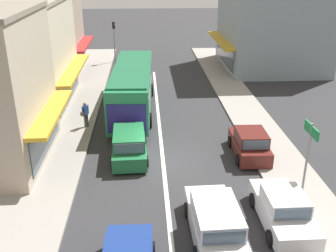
{
  "coord_description": "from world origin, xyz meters",
  "views": [
    {
      "loc": [
        -0.85,
        -18.53,
        10.0
      ],
      "look_at": [
        0.39,
        2.01,
        1.2
      ],
      "focal_mm": 42.0,
      "sensor_mm": 36.0,
      "label": 1
    }
  ],
  "objects_px": {
    "parked_sedan_kerb_front": "(283,210)",
    "directional_road_sign": "(310,143)",
    "wagon_queue_far_back": "(129,144)",
    "wagon_queue_gap_filler": "(215,222)",
    "pedestrian_with_handbag_near": "(85,113)",
    "city_bus": "(132,85)",
    "parked_hatchback_kerb_second": "(250,144)",
    "traffic_light_downstreet": "(114,35)"
  },
  "relations": [
    {
      "from": "wagon_queue_gap_filler",
      "to": "traffic_light_downstreet",
      "type": "relative_size",
      "value": 1.08
    },
    {
      "from": "wagon_queue_gap_filler",
      "to": "parked_sedan_kerb_front",
      "type": "height_order",
      "value": "wagon_queue_gap_filler"
    },
    {
      "from": "traffic_light_downstreet",
      "to": "pedestrian_with_handbag_near",
      "type": "xyz_separation_m",
      "value": [
        -0.76,
        -17.1,
        -1.79
      ]
    },
    {
      "from": "pedestrian_with_handbag_near",
      "to": "traffic_light_downstreet",
      "type": "bearing_deg",
      "value": 87.44
    },
    {
      "from": "parked_hatchback_kerb_second",
      "to": "directional_road_sign",
      "type": "xyz_separation_m",
      "value": [
        1.39,
        -4.11,
        1.97
      ]
    },
    {
      "from": "parked_sedan_kerb_front",
      "to": "parked_hatchback_kerb_second",
      "type": "height_order",
      "value": "parked_hatchback_kerb_second"
    },
    {
      "from": "city_bus",
      "to": "pedestrian_with_handbag_near",
      "type": "xyz_separation_m",
      "value": [
        -2.9,
        -3.04,
        -0.81
      ]
    },
    {
      "from": "wagon_queue_gap_filler",
      "to": "parked_sedan_kerb_front",
      "type": "bearing_deg",
      "value": 13.62
    },
    {
      "from": "parked_hatchback_kerb_second",
      "to": "city_bus",
      "type": "bearing_deg",
      "value": 131.48
    },
    {
      "from": "city_bus",
      "to": "wagon_queue_gap_filler",
      "type": "xyz_separation_m",
      "value": [
        3.43,
        -14.07,
        -1.14
      ]
    },
    {
      "from": "directional_road_sign",
      "to": "pedestrian_with_handbag_near",
      "type": "bearing_deg",
      "value": 142.04
    },
    {
      "from": "wagon_queue_far_back",
      "to": "pedestrian_with_handbag_near",
      "type": "relative_size",
      "value": 2.8
    },
    {
      "from": "parked_sedan_kerb_front",
      "to": "directional_road_sign",
      "type": "xyz_separation_m",
      "value": [
        1.57,
        1.91,
        2.01
      ]
    },
    {
      "from": "traffic_light_downstreet",
      "to": "directional_road_sign",
      "type": "xyz_separation_m",
      "value": [
        10.03,
        -25.52,
        -0.18
      ]
    },
    {
      "from": "wagon_queue_far_back",
      "to": "pedestrian_with_handbag_near",
      "type": "bearing_deg",
      "value": 125.58
    },
    {
      "from": "wagon_queue_gap_filler",
      "to": "traffic_light_downstreet",
      "type": "height_order",
      "value": "traffic_light_downstreet"
    },
    {
      "from": "parked_hatchback_kerb_second",
      "to": "wagon_queue_far_back",
      "type": "bearing_deg",
      "value": 177.22
    },
    {
      "from": "traffic_light_downstreet",
      "to": "pedestrian_with_handbag_near",
      "type": "height_order",
      "value": "traffic_light_downstreet"
    },
    {
      "from": "wagon_queue_far_back",
      "to": "parked_sedan_kerb_front",
      "type": "relative_size",
      "value": 1.08
    },
    {
      "from": "parked_sedan_kerb_front",
      "to": "traffic_light_downstreet",
      "type": "distance_m",
      "value": 28.78
    },
    {
      "from": "traffic_light_downstreet",
      "to": "directional_road_sign",
      "type": "bearing_deg",
      "value": -68.55
    },
    {
      "from": "city_bus",
      "to": "parked_sedan_kerb_front",
      "type": "distance_m",
      "value": 14.84
    },
    {
      "from": "wagon_queue_far_back",
      "to": "parked_sedan_kerb_front",
      "type": "xyz_separation_m",
      "value": [
        6.37,
        -6.34,
        -0.08
      ]
    },
    {
      "from": "parked_hatchback_kerb_second",
      "to": "pedestrian_with_handbag_near",
      "type": "height_order",
      "value": "pedestrian_with_handbag_near"
    },
    {
      "from": "city_bus",
      "to": "parked_hatchback_kerb_second",
      "type": "bearing_deg",
      "value": -48.52
    },
    {
      "from": "wagon_queue_gap_filler",
      "to": "directional_road_sign",
      "type": "xyz_separation_m",
      "value": [
        4.46,
        2.61,
        1.93
      ]
    },
    {
      "from": "parked_hatchback_kerb_second",
      "to": "pedestrian_with_handbag_near",
      "type": "distance_m",
      "value": 10.34
    },
    {
      "from": "city_bus",
      "to": "parked_hatchback_kerb_second",
      "type": "xyz_separation_m",
      "value": [
        6.49,
        -7.35,
        -1.17
      ]
    },
    {
      "from": "wagon_queue_far_back",
      "to": "pedestrian_with_handbag_near",
      "type": "xyz_separation_m",
      "value": [
        -2.85,
        3.99,
        0.32
      ]
    },
    {
      "from": "traffic_light_downstreet",
      "to": "pedestrian_with_handbag_near",
      "type": "distance_m",
      "value": 17.21
    },
    {
      "from": "city_bus",
      "to": "traffic_light_downstreet",
      "type": "distance_m",
      "value": 14.25
    },
    {
      "from": "city_bus",
      "to": "directional_road_sign",
      "type": "bearing_deg",
      "value": -55.46
    },
    {
      "from": "city_bus",
      "to": "directional_road_sign",
      "type": "relative_size",
      "value": 3.04
    },
    {
      "from": "city_bus",
      "to": "wagon_queue_far_back",
      "type": "relative_size",
      "value": 2.4
    },
    {
      "from": "wagon_queue_gap_filler",
      "to": "pedestrian_with_handbag_near",
      "type": "xyz_separation_m",
      "value": [
        -6.33,
        11.03,
        0.32
      ]
    },
    {
      "from": "wagon_queue_far_back",
      "to": "traffic_light_downstreet",
      "type": "relative_size",
      "value": 1.09
    },
    {
      "from": "parked_sedan_kerb_front",
      "to": "directional_road_sign",
      "type": "distance_m",
      "value": 3.19
    },
    {
      "from": "city_bus",
      "to": "parked_sedan_kerb_front",
      "type": "height_order",
      "value": "city_bus"
    },
    {
      "from": "wagon_queue_gap_filler",
      "to": "parked_hatchback_kerb_second",
      "type": "distance_m",
      "value": 7.39
    },
    {
      "from": "directional_road_sign",
      "to": "pedestrian_with_handbag_near",
      "type": "xyz_separation_m",
      "value": [
        -10.79,
        8.42,
        -1.61
      ]
    },
    {
      "from": "wagon_queue_far_back",
      "to": "wagon_queue_gap_filler",
      "type": "height_order",
      "value": "same"
    },
    {
      "from": "wagon_queue_gap_filler",
      "to": "directional_road_sign",
      "type": "bearing_deg",
      "value": 30.33
    }
  ]
}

